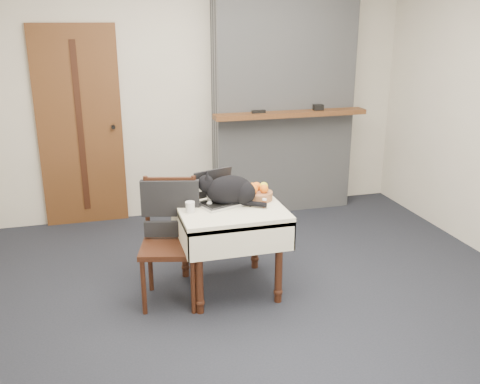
{
  "coord_description": "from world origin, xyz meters",
  "views": [
    {
      "loc": [
        -1.07,
        -3.52,
        2.06
      ],
      "look_at": [
        -0.06,
        0.11,
        0.81
      ],
      "focal_mm": 40.0,
      "sensor_mm": 36.0,
      "label": 1
    }
  ],
  "objects_px": {
    "door": "(80,128)",
    "side_table": "(229,219)",
    "cat": "(230,190)",
    "laptop": "(218,195)",
    "cream_jar": "(190,207)",
    "chair": "(170,223)",
    "pill_bottle": "(264,203)",
    "fruit_basket": "(258,193)"
  },
  "relations": [
    {
      "from": "laptop",
      "to": "cream_jar",
      "type": "bearing_deg",
      "value": -168.66
    },
    {
      "from": "cat",
      "to": "pill_bottle",
      "type": "bearing_deg",
      "value": -16.92
    },
    {
      "from": "side_table",
      "to": "laptop",
      "type": "xyz_separation_m",
      "value": [
        -0.07,
        0.08,
        0.18
      ]
    },
    {
      "from": "door",
      "to": "cat",
      "type": "bearing_deg",
      "value": -58.86
    },
    {
      "from": "side_table",
      "to": "chair",
      "type": "height_order",
      "value": "chair"
    },
    {
      "from": "laptop",
      "to": "fruit_basket",
      "type": "relative_size",
      "value": 1.84
    },
    {
      "from": "door",
      "to": "side_table",
      "type": "relative_size",
      "value": 2.56
    },
    {
      "from": "cream_jar",
      "to": "cat",
      "type": "bearing_deg",
      "value": 14.95
    },
    {
      "from": "cream_jar",
      "to": "door",
      "type": "bearing_deg",
      "value": 111.94
    },
    {
      "from": "door",
      "to": "laptop",
      "type": "distance_m",
      "value": 2.01
    },
    {
      "from": "cream_jar",
      "to": "laptop",
      "type": "bearing_deg",
      "value": 31.15
    },
    {
      "from": "side_table",
      "to": "door",
      "type": "bearing_deg",
      "value": 120.5
    },
    {
      "from": "laptop",
      "to": "chair",
      "type": "height_order",
      "value": "laptop"
    },
    {
      "from": "pill_bottle",
      "to": "fruit_basket",
      "type": "relative_size",
      "value": 0.29
    },
    {
      "from": "cream_jar",
      "to": "chair",
      "type": "relative_size",
      "value": 0.08
    },
    {
      "from": "cream_jar",
      "to": "pill_bottle",
      "type": "distance_m",
      "value": 0.56
    },
    {
      "from": "laptop",
      "to": "cream_jar",
      "type": "relative_size",
      "value": 5.28
    },
    {
      "from": "cat",
      "to": "cream_jar",
      "type": "height_order",
      "value": "cat"
    },
    {
      "from": "chair",
      "to": "side_table",
      "type": "bearing_deg",
      "value": 12.34
    },
    {
      "from": "side_table",
      "to": "cream_jar",
      "type": "height_order",
      "value": "cream_jar"
    },
    {
      "from": "door",
      "to": "laptop",
      "type": "xyz_separation_m",
      "value": [
        1.0,
        -1.73,
        -0.24
      ]
    },
    {
      "from": "fruit_basket",
      "to": "chair",
      "type": "xyz_separation_m",
      "value": [
        -0.7,
        -0.06,
        -0.15
      ]
    },
    {
      "from": "cat",
      "to": "fruit_basket",
      "type": "xyz_separation_m",
      "value": [
        0.23,
        0.05,
        -0.06
      ]
    },
    {
      "from": "door",
      "to": "side_table",
      "type": "bearing_deg",
      "value": -59.5
    },
    {
      "from": "cat",
      "to": "fruit_basket",
      "type": "distance_m",
      "value": 0.25
    },
    {
      "from": "fruit_basket",
      "to": "laptop",
      "type": "bearing_deg",
      "value": 179.05
    },
    {
      "from": "laptop",
      "to": "pill_bottle",
      "type": "xyz_separation_m",
      "value": [
        0.31,
        -0.19,
        -0.03
      ]
    },
    {
      "from": "cream_jar",
      "to": "fruit_basket",
      "type": "xyz_separation_m",
      "value": [
        0.56,
        0.14,
        0.01
      ]
    },
    {
      "from": "laptop",
      "to": "chair",
      "type": "bearing_deg",
      "value": 169.62
    },
    {
      "from": "chair",
      "to": "cat",
      "type": "bearing_deg",
      "value": 14.74
    },
    {
      "from": "laptop",
      "to": "cream_jar",
      "type": "xyz_separation_m",
      "value": [
        -0.24,
        -0.15,
        -0.02
      ]
    },
    {
      "from": "fruit_basket",
      "to": "chair",
      "type": "bearing_deg",
      "value": -175.28
    },
    {
      "from": "fruit_basket",
      "to": "cat",
      "type": "bearing_deg",
      "value": -167.23
    },
    {
      "from": "door",
      "to": "cat",
      "type": "relative_size",
      "value": 3.98
    },
    {
      "from": "cat",
      "to": "cream_jar",
      "type": "distance_m",
      "value": 0.34
    },
    {
      "from": "cat",
      "to": "chair",
      "type": "distance_m",
      "value": 0.51
    },
    {
      "from": "chair",
      "to": "cream_jar",
      "type": "bearing_deg",
      "value": -16.32
    },
    {
      "from": "pill_bottle",
      "to": "fruit_basket",
      "type": "bearing_deg",
      "value": 87.7
    },
    {
      "from": "side_table",
      "to": "pill_bottle",
      "type": "relative_size",
      "value": 11.79
    },
    {
      "from": "laptop",
      "to": "cream_jar",
      "type": "height_order",
      "value": "laptop"
    },
    {
      "from": "laptop",
      "to": "cat",
      "type": "bearing_deg",
      "value": -54.31
    },
    {
      "from": "door",
      "to": "laptop",
      "type": "bearing_deg",
      "value": -60.08
    }
  ]
}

